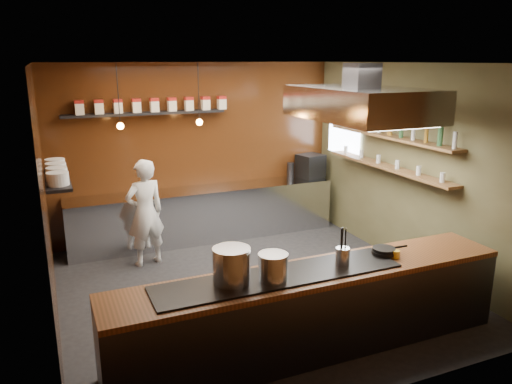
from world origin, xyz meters
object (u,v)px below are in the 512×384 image
stockpot_small (273,267)px  chef (145,213)px  extractor_hood (360,103)px  espresso_machine (310,166)px  stockpot_large (232,266)px

stockpot_small → chef: size_ratio=0.18×
extractor_hood → stockpot_small: bearing=-144.7°
stockpot_small → espresso_machine: (2.60, 3.91, 0.04)m
stockpot_large → stockpot_small: bearing=-15.0°
stockpot_large → stockpot_small: (0.39, -0.11, -0.04)m
stockpot_large → espresso_machine: 4.84m
stockpot_small → espresso_machine: espresso_machine is taller
stockpot_small → chef: (-0.65, 3.13, -0.26)m
extractor_hood → stockpot_small: size_ratio=6.74×
espresso_machine → chef: (-3.25, -0.78, -0.30)m
extractor_hood → stockpot_large: 2.86m
stockpot_small → chef: 3.21m
extractor_hood → stockpot_small: 2.64m
extractor_hood → espresso_machine: extractor_hood is taller
stockpot_small → extractor_hood: bearing=35.3°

